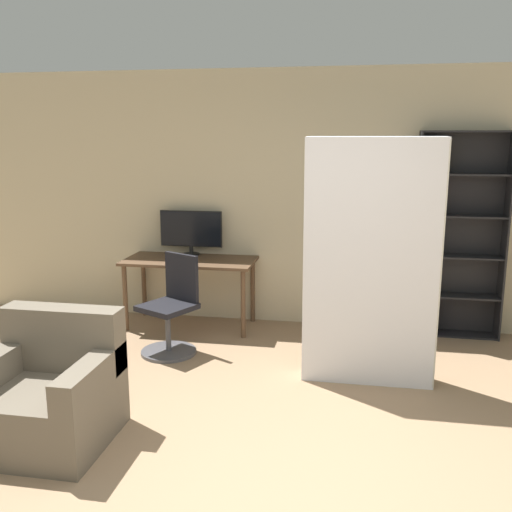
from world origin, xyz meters
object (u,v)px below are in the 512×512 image
object	(u,v)px
bookshelf	(448,237)
mattress_near	(372,264)
armchair	(49,394)
monitor	(191,230)
office_chair	(172,314)

from	to	relation	value
bookshelf	mattress_near	distance (m)	1.55
bookshelf	armchair	xyz separation A→B (m)	(-2.90, -2.66, -0.70)
monitor	mattress_near	xyz separation A→B (m)	(1.90, -1.33, -0.00)
monitor	bookshelf	size ratio (longest dim) A/B	0.33
monitor	bookshelf	world-z (taller)	bookshelf
monitor	bookshelf	bearing A→B (deg)	0.25
office_chair	armchair	bearing A→B (deg)	-100.64
bookshelf	monitor	bearing A→B (deg)	-179.75
office_chair	bookshelf	bearing A→B (deg)	21.04
armchair	office_chair	bearing A→B (deg)	79.36
office_chair	mattress_near	distance (m)	1.95
mattress_near	armchair	size ratio (longest dim) A/B	2.37
monitor	office_chair	distance (m)	1.17
office_chair	mattress_near	size ratio (longest dim) A/B	0.46
monitor	mattress_near	bearing A→B (deg)	-34.87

